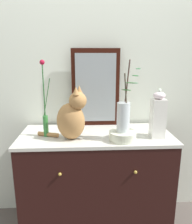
{
  "coord_description": "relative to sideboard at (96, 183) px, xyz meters",
  "views": [
    {
      "loc": [
        -0.09,
        -1.65,
        1.48
      ],
      "look_at": [
        0.0,
        0.0,
        1.07
      ],
      "focal_mm": 35.04,
      "sensor_mm": 36.0,
      "label": 1
    }
  ],
  "objects": [
    {
      "name": "jar_lidded_porcelain",
      "position": [
        0.46,
        -0.1,
        0.61
      ],
      "size": [
        0.1,
        0.1,
        0.37
      ],
      "color": "white",
      "rests_on": "sideboard"
    },
    {
      "name": "cat_sitting",
      "position": [
        -0.18,
        -0.1,
        0.61
      ],
      "size": [
        0.39,
        0.22,
        0.4
      ],
      "color": "#B27E49",
      "rests_on": "sideboard"
    },
    {
      "name": "vase_glass_clear",
      "position": [
        0.19,
        -0.15,
        0.63
      ],
      "size": [
        0.17,
        0.14,
        0.51
      ],
      "color": "silver",
      "rests_on": "bowl_porcelain"
    },
    {
      "name": "vase_slim_green",
      "position": [
        -0.39,
        -0.03,
        0.62
      ],
      "size": [
        0.07,
        0.04,
        0.58
      ],
      "color": "#337C37",
      "rests_on": "sideboard"
    },
    {
      "name": "mirror_leaning",
      "position": [
        0.01,
        0.24,
        0.78
      ],
      "size": [
        0.41,
        0.03,
        0.67
      ],
      "color": "black",
      "rests_on": "sideboard"
    },
    {
      "name": "sideboard",
      "position": [
        0.0,
        0.0,
        0.0
      ],
      "size": [
        1.2,
        0.55,
        0.89
      ],
      "color": "black",
      "rests_on": "ground_plane"
    },
    {
      "name": "bowl_porcelain",
      "position": [
        0.19,
        -0.15,
        0.48
      ],
      "size": [
        0.2,
        0.2,
        0.07
      ],
      "primitive_type": "cylinder",
      "color": "silver",
      "rests_on": "sideboard"
    },
    {
      "name": "wall_back",
      "position": [
        0.0,
        0.34,
        0.86
      ],
      "size": [
        4.4,
        0.08,
        2.6
      ],
      "primitive_type": "cube",
      "color": "silver",
      "rests_on": "ground_plane"
    }
  ]
}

